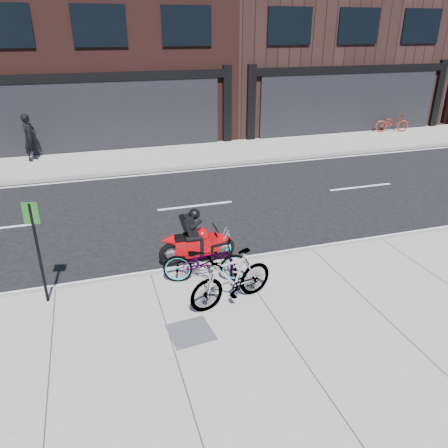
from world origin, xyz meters
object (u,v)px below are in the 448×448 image
object	(u,v)px
bicycle_far	(392,123)
sign_post	(37,244)
pedestrian	(30,138)
bicycle_front	(206,261)
bike_rack	(222,258)
motorcycle	(200,240)
utility_grate	(191,332)
bicycle_rear	(232,278)

from	to	relation	value
bicycle_far	sign_post	distance (m)	19.88
pedestrian	sign_post	bearing A→B (deg)	-144.31
bicycle_front	pedestrian	size ratio (longest dim) A/B	0.99
bike_rack	motorcycle	world-z (taller)	motorcycle
bicycle_front	utility_grate	world-z (taller)	bicycle_front
motorcycle	bicycle_front	bearing A→B (deg)	-96.19
bike_rack	utility_grate	bearing A→B (deg)	-123.80
bicycle_rear	motorcycle	xyz separation A→B (m)	(-0.11, 2.03, -0.12)
pedestrian	bicycle_far	bearing A→B (deg)	-59.46
motorcycle	sign_post	bearing A→B (deg)	-163.48
bike_rack	bicycle_front	world-z (taller)	bicycle_front
bicycle_front	motorcycle	size ratio (longest dim) A/B	1.00
bicycle_far	utility_grate	distance (m)	19.06
bicycle_rear	motorcycle	world-z (taller)	motorcycle
bike_rack	motorcycle	bearing A→B (deg)	100.30
bicycle_front	utility_grate	bearing A→B (deg)	170.48
sign_post	motorcycle	bearing A→B (deg)	28.29
bicycle_rear	bicycle_far	xyz separation A→B (m)	(12.89, 12.34, -0.08)
utility_grate	motorcycle	bearing A→B (deg)	71.97
bike_rack	utility_grate	world-z (taller)	bike_rack
bike_rack	bicycle_far	size ratio (longest dim) A/B	0.48
bicycle_rear	bicycle_far	size ratio (longest dim) A/B	1.03
bike_rack	motorcycle	distance (m)	1.12
bicycle_far	sign_post	bearing A→B (deg)	136.45
bicycle_front	bicycle_far	world-z (taller)	bicycle_front
bike_rack	pedestrian	bearing A→B (deg)	112.80
bike_rack	pedestrian	world-z (taller)	pedestrian
bike_rack	bicycle_rear	size ratio (longest dim) A/B	0.46
bicycle_rear	pedestrian	xyz separation A→B (m)	(-4.63, 12.14, 0.39)
motorcycle	bicycle_far	distance (m)	16.59
sign_post	bicycle_rear	bearing A→B (deg)	-4.44
motorcycle	pedestrian	bearing A→B (deg)	115.70
bicycle_front	sign_post	bearing A→B (deg)	101.33
bicycle_rear	pedestrian	bearing A→B (deg)	-173.76
bicycle_rear	bike_rack	bearing A→B (deg)	159.91
bicycle_front	sign_post	world-z (taller)	sign_post
bicycle_front	pedestrian	world-z (taller)	pedestrian
pedestrian	bicycle_front	bearing A→B (deg)	-128.85
motorcycle	bicycle_far	bearing A→B (deg)	40.07
pedestrian	bicycle_far	size ratio (longest dim) A/B	1.06
utility_grate	pedestrian	bearing A→B (deg)	105.77
bicycle_rear	utility_grate	world-z (taller)	bicycle_rear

